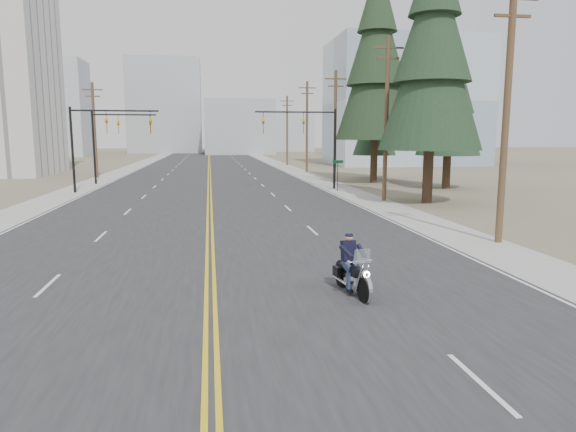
% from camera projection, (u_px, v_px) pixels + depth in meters
% --- Properties ---
extents(ground_plane, '(400.00, 400.00, 0.00)m').
position_uv_depth(ground_plane, '(211.00, 323.00, 12.80)').
color(ground_plane, '#776D56').
rests_on(ground_plane, ground).
extents(road, '(20.00, 200.00, 0.01)m').
position_uv_depth(road, '(209.00, 166.00, 81.18)').
color(road, '#303033').
rests_on(road, ground).
extents(sidewalk_left, '(3.00, 200.00, 0.01)m').
position_uv_depth(sidewalk_left, '(134.00, 167.00, 79.46)').
color(sidewalk_left, '#A5A5A0').
rests_on(sidewalk_left, ground).
extents(sidewalk_right, '(3.00, 200.00, 0.01)m').
position_uv_depth(sidewalk_right, '(281.00, 165.00, 82.89)').
color(sidewalk_right, '#A5A5A0').
rests_on(sidewalk_right, ground).
extents(traffic_mast_left, '(7.10, 0.26, 7.00)m').
position_uv_depth(traffic_mast_left, '(97.00, 132.00, 41.96)').
color(traffic_mast_left, black).
rests_on(traffic_mast_left, ground).
extents(traffic_mast_right, '(7.10, 0.26, 7.00)m').
position_uv_depth(traffic_mast_right, '(312.00, 133.00, 44.64)').
color(traffic_mast_right, black).
rests_on(traffic_mast_right, ground).
extents(traffic_mast_far, '(6.10, 0.26, 7.00)m').
position_uv_depth(traffic_mast_far, '(111.00, 134.00, 49.74)').
color(traffic_mast_far, black).
rests_on(traffic_mast_far, ground).
extents(street_sign, '(0.90, 0.06, 2.62)m').
position_uv_depth(street_sign, '(338.00, 170.00, 43.44)').
color(street_sign, black).
rests_on(street_sign, ground).
extents(utility_pole_a, '(2.20, 0.30, 11.00)m').
position_uv_depth(utility_pole_a, '(507.00, 109.00, 21.60)').
color(utility_pole_a, brown).
rests_on(utility_pole_a, ground).
extents(utility_pole_b, '(2.20, 0.30, 11.50)m').
position_uv_depth(utility_pole_b, '(386.00, 117.00, 36.21)').
color(utility_pole_b, brown).
rests_on(utility_pole_b, ground).
extents(utility_pole_c, '(2.20, 0.30, 11.00)m').
position_uv_depth(utility_pole_c, '(335.00, 125.00, 50.91)').
color(utility_pole_c, brown).
rests_on(utility_pole_c, ground).
extents(utility_pole_d, '(2.20, 0.30, 11.50)m').
position_uv_depth(utility_pole_d, '(307.00, 126.00, 65.52)').
color(utility_pole_d, brown).
rests_on(utility_pole_d, ground).
extents(utility_pole_e, '(2.20, 0.30, 11.00)m').
position_uv_depth(utility_pole_e, '(287.00, 129.00, 82.17)').
color(utility_pole_e, brown).
rests_on(utility_pole_e, ground).
extents(utility_pole_left, '(2.20, 0.30, 10.50)m').
position_uv_depth(utility_pole_left, '(95.00, 129.00, 56.99)').
color(utility_pole_left, brown).
rests_on(utility_pole_left, ground).
extents(glass_building, '(24.00, 16.00, 20.00)m').
position_uv_depth(glass_building, '(404.00, 103.00, 84.42)').
color(glass_building, '#9EB5CC').
rests_on(glass_building, ground).
extents(haze_bldg_a, '(14.00, 12.00, 22.00)m').
position_uv_depth(haze_bldg_a, '(55.00, 109.00, 118.24)').
color(haze_bldg_a, '#B7BCC6').
rests_on(haze_bldg_a, ground).
extents(haze_bldg_b, '(18.00, 14.00, 14.00)m').
position_uv_depth(haze_bldg_b, '(239.00, 127.00, 135.03)').
color(haze_bldg_b, '#ADB2B7').
rests_on(haze_bldg_b, ground).
extents(haze_bldg_c, '(16.00, 12.00, 18.00)m').
position_uv_depth(haze_bldg_c, '(374.00, 118.00, 124.84)').
color(haze_bldg_c, '#B7BCC6').
rests_on(haze_bldg_c, ground).
extents(haze_bldg_d, '(20.00, 15.00, 26.00)m').
position_uv_depth(haze_bldg_d, '(165.00, 107.00, 145.78)').
color(haze_bldg_d, '#ADB2B7').
rests_on(haze_bldg_d, ground).
extents(haze_bldg_e, '(14.00, 14.00, 12.00)m').
position_uv_depth(haze_bldg_e, '(288.00, 132.00, 162.14)').
color(haze_bldg_e, '#B7BCC6').
rests_on(haze_bldg_e, ground).
extents(haze_bldg_f, '(12.00, 12.00, 16.00)m').
position_uv_depth(haze_bldg_f, '(11.00, 123.00, 131.11)').
color(haze_bldg_f, '#ADB2B7').
rests_on(haze_bldg_f, ground).
extents(motorcyclist, '(1.30, 2.41, 1.79)m').
position_uv_depth(motorcyclist, '(353.00, 265.00, 14.98)').
color(motorcyclist, black).
rests_on(motorcyclist, ground).
extents(conifer_near, '(6.97, 6.97, 18.46)m').
position_uv_depth(conifer_near, '(433.00, 46.00, 34.32)').
color(conifer_near, '#382619').
rests_on(conifer_near, ground).
extents(conifer_mid, '(5.57, 5.57, 14.86)m').
position_uv_depth(conifer_mid, '(450.00, 91.00, 44.60)').
color(conifer_mid, '#382619').
rests_on(conifer_mid, ground).
extents(conifer_tall, '(7.72, 7.72, 21.45)m').
position_uv_depth(conifer_tall, '(377.00, 56.00, 49.81)').
color(conifer_tall, '#382619').
rests_on(conifer_tall, ground).
extents(conifer_far, '(4.79, 4.79, 12.83)m').
position_uv_depth(conifer_far, '(375.00, 111.00, 56.55)').
color(conifer_far, '#382619').
rests_on(conifer_far, ground).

